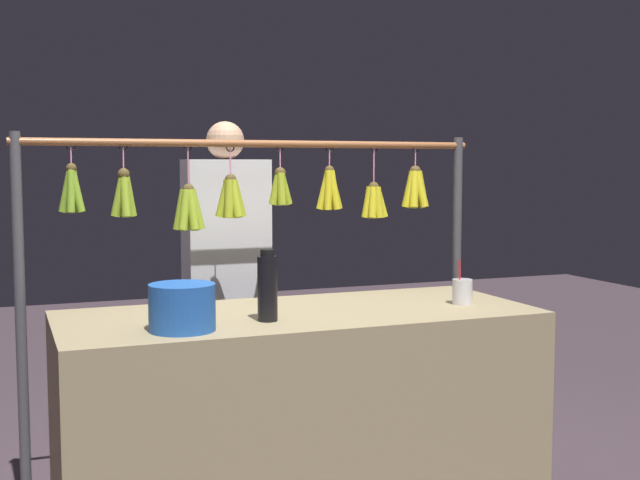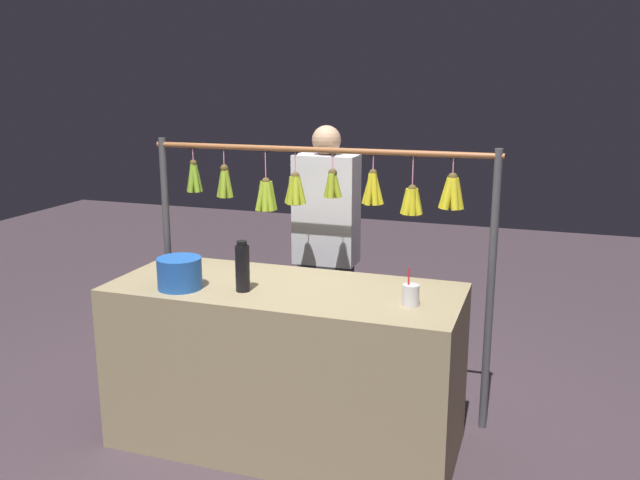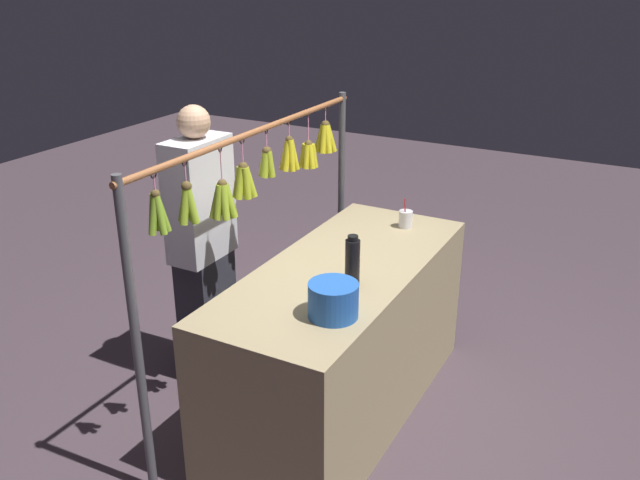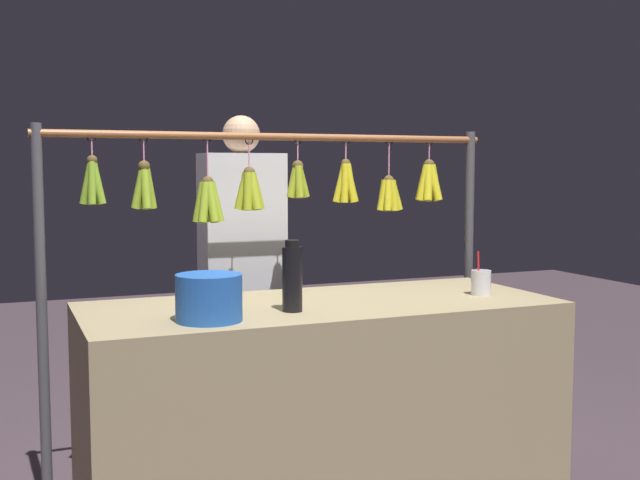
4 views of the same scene
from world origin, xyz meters
name	(u,v)px [view 4 (image 4 of 4)]	position (x,y,z in m)	size (l,w,h in m)	color
market_counter	(321,414)	(0.00, 0.00, 0.45)	(1.84, 0.76, 0.89)	tan
display_rack	(283,219)	(-0.03, -0.51, 1.19)	(2.07, 0.14, 1.59)	#4C4C51
water_bottle	(292,278)	(0.17, 0.14, 1.02)	(0.07, 0.07, 0.26)	black
blue_bucket	(209,298)	(0.50, 0.20, 0.97)	(0.23, 0.23, 0.16)	blue
drink_cup	(481,282)	(-0.68, 0.08, 0.94)	(0.08, 0.08, 0.18)	silver
vendor_person	(243,289)	(0.06, -0.87, 0.82)	(0.40, 0.21, 1.67)	#2D2D38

